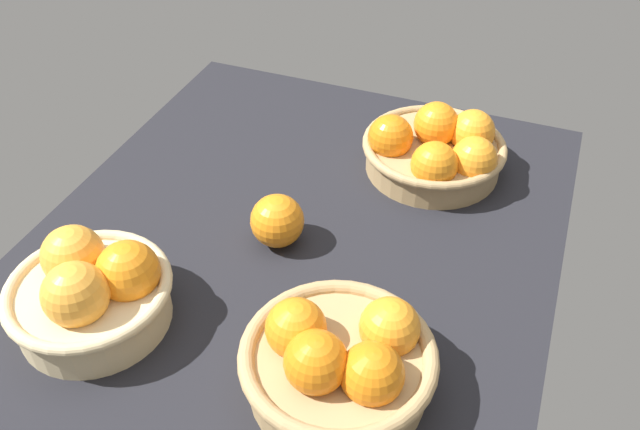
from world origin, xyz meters
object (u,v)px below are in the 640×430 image
at_px(basket_near_right, 436,150).
at_px(basket_far_left, 92,291).
at_px(loose_orange_front_gap, 277,221).
at_px(basket_near_left, 339,361).

bearing_deg(basket_near_right, basket_far_left, 144.85).
relative_size(basket_near_right, loose_orange_front_gap, 3.00).
xyz_separation_m(basket_near_left, basket_near_right, (0.44, -0.00, -0.00)).
bearing_deg(loose_orange_front_gap, basket_far_left, 144.12).
relative_size(basket_far_left, basket_near_right, 0.89).
distance_m(basket_far_left, loose_orange_front_gap, 0.26).
bearing_deg(basket_far_left, loose_orange_front_gap, -35.88).
relative_size(basket_near_left, basket_near_right, 0.97).
bearing_deg(basket_near_right, loose_orange_front_gap, 145.49).
height_order(basket_near_left, loose_orange_front_gap, basket_near_left).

